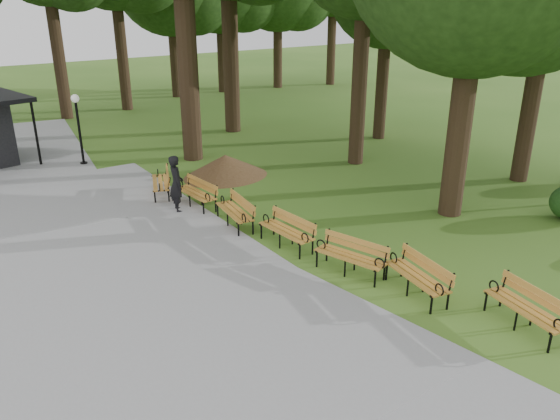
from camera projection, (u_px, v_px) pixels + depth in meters
ground at (297, 264)px, 13.76m from camera, size 100.00×100.00×0.00m
path at (100, 263)px, 13.75m from camera, size 12.00×38.00×0.06m
person at (176, 184)px, 16.83m from camera, size 0.57×0.74×1.80m
lamp_post at (77, 114)px, 21.15m from camera, size 0.32×0.32×2.80m
dirt_mound at (225, 166)px, 20.34m from camera, size 2.73×2.73×0.83m
bench_0 at (526, 309)px, 10.95m from camera, size 1.03×1.99×0.88m
bench_1 at (417, 277)px, 12.21m from camera, size 1.04×1.99×0.88m
bench_2 at (350, 257)px, 13.14m from camera, size 1.10×2.00×0.88m
bench_3 at (286, 231)px, 14.58m from camera, size 0.70×1.92×0.88m
bench_4 at (234, 212)px, 15.90m from camera, size 0.96×1.98×0.88m
bench_5 at (195, 193)px, 17.38m from camera, size 0.72×1.93×0.88m
bench_6 at (160, 183)px, 18.38m from camera, size 1.34×2.00×0.88m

